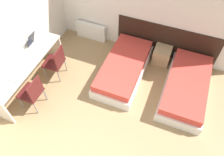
% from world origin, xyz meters
% --- Properties ---
extents(wall_back, '(5.17, 0.05, 2.70)m').
position_xyz_m(wall_back, '(0.00, 3.69, 1.35)').
color(wall_back, silver).
rests_on(wall_back, ground_plane).
extents(wall_left, '(0.05, 4.67, 2.70)m').
position_xyz_m(wall_left, '(-2.11, 1.83, 1.35)').
color(wall_left, silver).
rests_on(wall_left, ground_plane).
extents(headboard_panel, '(2.54, 0.03, 0.94)m').
position_xyz_m(headboard_panel, '(0.80, 3.66, 0.47)').
color(headboard_panel, black).
rests_on(headboard_panel, ground_plane).
extents(bed_near_window, '(0.94, 1.95, 0.44)m').
position_xyz_m(bed_near_window, '(0.05, 2.65, 0.21)').
color(bed_near_window, silver).
rests_on(bed_near_window, ground_plane).
extents(bed_near_door, '(0.94, 1.95, 0.44)m').
position_xyz_m(bed_near_door, '(1.55, 2.65, 0.21)').
color(bed_near_door, silver).
rests_on(bed_near_door, ground_plane).
extents(nightstand, '(0.41, 0.41, 0.43)m').
position_xyz_m(nightstand, '(0.80, 3.42, 0.22)').
color(nightstand, tan).
rests_on(nightstand, ground_plane).
extents(radiator, '(0.86, 0.12, 0.49)m').
position_xyz_m(radiator, '(-1.25, 3.57, 0.24)').
color(radiator, silver).
rests_on(radiator, ground_plane).
extents(desk, '(0.51, 2.08, 0.75)m').
position_xyz_m(desk, '(-1.83, 1.57, 0.59)').
color(desk, beige).
rests_on(desk, ground_plane).
extents(chair_near_laptop, '(0.45, 0.45, 0.88)m').
position_xyz_m(chair_near_laptop, '(-1.41, 2.03, 0.49)').
color(chair_near_laptop, '#511919').
rests_on(chair_near_laptop, ground_plane).
extents(chair_near_notebook, '(0.43, 0.43, 0.88)m').
position_xyz_m(chair_near_notebook, '(-1.41, 1.11, 0.49)').
color(chair_near_notebook, '#511919').
rests_on(chair_near_notebook, ground_plane).
extents(laptop, '(0.37, 0.25, 0.35)m').
position_xyz_m(laptop, '(-1.89, 2.09, 0.82)').
color(laptop, silver).
rests_on(laptop, desk).
extents(open_notebook, '(0.32, 0.21, 0.02)m').
position_xyz_m(open_notebook, '(-1.82, 1.15, 0.76)').
color(open_notebook, '#236B3D').
rests_on(open_notebook, desk).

